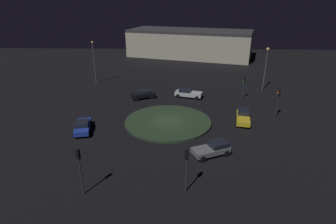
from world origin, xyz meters
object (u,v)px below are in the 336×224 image
at_px(car_yellow, 243,116).
at_px(traffic_light_north, 186,162).
at_px(traffic_light_northeast, 79,163).
at_px(traffic_light_west, 278,98).
at_px(streetlamp_southwest, 266,62).
at_px(store_building, 190,43).
at_px(car_grey, 213,149).
at_px(car_black, 143,94).
at_px(car_blue, 83,126).
at_px(traffic_light_southwest, 244,84).
at_px(car_silver, 188,93).
at_px(streetlamp_southeast, 94,58).

height_order(car_yellow, traffic_light_north, traffic_light_north).
bearing_deg(traffic_light_northeast, traffic_light_west, -27.52).
bearing_deg(streetlamp_southwest, store_building, -69.22).
bearing_deg(car_grey, traffic_light_west, -159.02).
distance_m(car_yellow, store_building, 45.95).
height_order(car_yellow, traffic_light_west, traffic_light_west).
height_order(car_black, store_building, store_building).
distance_m(car_blue, car_yellow, 21.23).
relative_size(traffic_light_west, streetlamp_southwest, 0.54).
xyz_separation_m(traffic_light_west, traffic_light_southwest, (2.94, -7.66, -0.29)).
relative_size(car_yellow, store_building, 0.13).
height_order(traffic_light_north, traffic_light_southwest, traffic_light_north).
xyz_separation_m(traffic_light_northeast, traffic_light_southwest, (-18.96, -24.63, -0.47)).
height_order(car_blue, store_building, store_building).
xyz_separation_m(car_grey, store_building, (0.11, -54.34, 3.00)).
bearing_deg(car_silver, streetlamp_southwest, 33.56).
relative_size(car_silver, traffic_light_west, 1.15).
xyz_separation_m(car_blue, streetlamp_southeast, (4.02, -20.95, 4.29)).
bearing_deg(streetlamp_southeast, traffic_light_southwest, 162.82).
relative_size(car_yellow, traffic_light_north, 1.14).
relative_size(car_black, car_silver, 0.90).
bearing_deg(car_silver, store_building, 103.25).
height_order(car_silver, traffic_light_northeast, traffic_light_northeast).
xyz_separation_m(traffic_light_southwest, streetlamp_southwest, (-4.77, -4.91, 2.55)).
height_order(car_black, car_silver, car_silver).
height_order(traffic_light_north, streetlamp_southwest, streetlamp_southwest).
relative_size(car_grey, streetlamp_southwest, 0.56).
bearing_deg(streetlamp_southwest, car_silver, 17.40).
height_order(car_silver, streetlamp_southwest, streetlamp_southwest).
height_order(traffic_light_northeast, streetlamp_southwest, streetlamp_southwest).
bearing_deg(car_black, traffic_light_southwest, -24.60).
bearing_deg(traffic_light_west, car_silver, -42.56).
bearing_deg(traffic_light_north, car_silver, -10.48).
height_order(traffic_light_north, traffic_light_northeast, traffic_light_northeast).
xyz_separation_m(car_silver, traffic_light_west, (-11.98, 8.24, 2.21)).
bearing_deg(traffic_light_northeast, car_black, 19.25).
bearing_deg(car_blue, streetlamp_southeast, -1.65).
xyz_separation_m(traffic_light_southwest, streetlamp_southeast, (26.86, -8.30, 2.32)).
distance_m(streetlamp_southeast, store_building, 34.38).
height_order(traffic_light_west, streetlamp_southwest, streetlamp_southwest).
bearing_deg(traffic_light_northeast, streetlamp_southwest, -14.06).
distance_m(car_grey, car_black, 20.14).
distance_m(car_yellow, traffic_light_southwest, 9.45).
distance_m(traffic_light_north, store_building, 60.57).
bearing_deg(car_black, store_building, 50.70).
bearing_deg(traffic_light_west, car_grey, 37.33).
bearing_deg(traffic_light_north, car_grey, -34.28).
relative_size(car_silver, traffic_light_north, 1.15).
bearing_deg(store_building, traffic_light_southwest, 118.15).
relative_size(car_grey, car_silver, 0.91).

